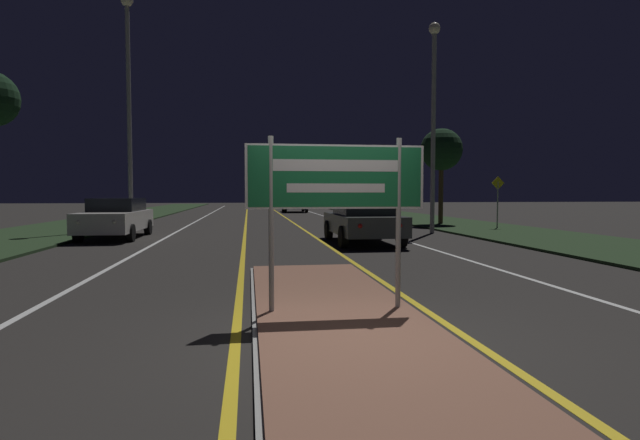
{
  "coord_description": "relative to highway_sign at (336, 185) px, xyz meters",
  "views": [
    {
      "loc": [
        -1.15,
        -5.47,
        1.66
      ],
      "look_at": [
        0.0,
        2.57,
        1.22
      ],
      "focal_mm": 28.0,
      "sensor_mm": 36.0,
      "label": 1
    }
  ],
  "objects": [
    {
      "name": "streetlight_left_near",
      "position": [
        -6.25,
        16.24,
        4.67
      ],
      "size": [
        0.52,
        0.52,
        10.17
      ],
      "color": "#9E9E99",
      "rests_on": "ground_plane"
    },
    {
      "name": "edge_line_white_left",
      "position": [
        -7.2,
        23.93,
        -1.76
      ],
      "size": [
        0.1,
        70.0,
        0.01
      ],
      "color": "silver",
      "rests_on": "ground_plane"
    },
    {
      "name": "car_receding_3",
      "position": [
        6.07,
        47.34,
        -0.98
      ],
      "size": [
        1.87,
        4.63,
        1.48
      ],
      "color": "navy",
      "rests_on": "ground_plane"
    },
    {
      "name": "centre_line_yellow_right",
      "position": [
        1.31,
        23.93,
        -1.76
      ],
      "size": [
        0.12,
        70.0,
        0.01
      ],
      "color": "gold",
      "rests_on": "ground_plane"
    },
    {
      "name": "highway_sign",
      "position": [
        0.0,
        0.0,
        0.0
      ],
      "size": [
        2.4,
        0.07,
        2.3
      ],
      "color": "#9E9E99",
      "rests_on": "median_island"
    },
    {
      "name": "verge_left",
      "position": [
        -9.5,
        18.93,
        -1.72
      ],
      "size": [
        5.0,
        100.0,
        0.08
      ],
      "color": "#23381E",
      "rests_on": "ground_plane"
    },
    {
      "name": "car_receding_2",
      "position": [
        2.79,
        36.48,
        -0.98
      ],
      "size": [
        2.0,
        4.33,
        1.48
      ],
      "color": "navy",
      "rests_on": "ground_plane"
    },
    {
      "name": "centre_line_yellow_left",
      "position": [
        -1.31,
        23.93,
        -1.76
      ],
      "size": [
        0.12,
        70.0,
        0.01
      ],
      "color": "gold",
      "rests_on": "ground_plane"
    },
    {
      "name": "car_approaching_0",
      "position": [
        -5.96,
        12.61,
        -1.0
      ],
      "size": [
        1.9,
        4.84,
        1.47
      ],
      "color": "silver",
      "rests_on": "ground_plane"
    },
    {
      "name": "ground_plane",
      "position": [
        0.0,
        -1.07,
        -1.76
      ],
      "size": [
        160.0,
        160.0,
        0.0
      ],
      "primitive_type": "plane",
      "color": "#282623"
    },
    {
      "name": "lane_line_white_right",
      "position": [
        4.2,
        23.93,
        -1.76
      ],
      "size": [
        0.12,
        70.0,
        0.01
      ],
      "color": "silver",
      "rests_on": "ground_plane"
    },
    {
      "name": "warning_sign",
      "position": [
        10.03,
        14.69,
        -0.28
      ],
      "size": [
        0.6,
        0.06,
        2.33
      ],
      "color": "#9E9E99",
      "rests_on": "verge_right"
    },
    {
      "name": "streetlight_right_near",
      "position": [
        6.32,
        13.05,
        3.48
      ],
      "size": [
        0.47,
        0.47,
        8.51
      ],
      "color": "#9E9E99",
      "rests_on": "ground_plane"
    },
    {
      "name": "edge_line_white_right",
      "position": [
        7.2,
        23.93,
        -1.76
      ],
      "size": [
        0.1,
        70.0,
        0.01
      ],
      "color": "silver",
      "rests_on": "ground_plane"
    },
    {
      "name": "roadside_palm_right",
      "position": [
        8.68,
        18.06,
        2.08
      ],
      "size": [
        2.15,
        2.15,
        4.88
      ],
      "color": "#4C3823",
      "rests_on": "verge_right"
    },
    {
      "name": "median_island",
      "position": [
        0.0,
        0.0,
        -1.72
      ],
      "size": [
        2.24,
        8.33,
        0.1
      ],
      "color": "#999993",
      "rests_on": "ground_plane"
    },
    {
      "name": "car_receding_0",
      "position": [
        2.58,
        9.52,
        -1.02
      ],
      "size": [
        2.04,
        4.59,
        1.36
      ],
      "color": "#4C514C",
      "rests_on": "ground_plane"
    },
    {
      "name": "car_receding_1",
      "position": [
        5.7,
        23.44,
        -0.98
      ],
      "size": [
        2.0,
        4.49,
        1.52
      ],
      "color": "#4C514C",
      "rests_on": "ground_plane"
    },
    {
      "name": "verge_right",
      "position": [
        9.5,
        18.93,
        -1.72
      ],
      "size": [
        5.0,
        100.0,
        0.08
      ],
      "color": "#23381E",
      "rests_on": "ground_plane"
    },
    {
      "name": "lane_line_white_left",
      "position": [
        -4.2,
        23.93,
        -1.76
      ],
      "size": [
        0.12,
        70.0,
        0.01
      ],
      "color": "silver",
      "rests_on": "ground_plane"
    }
  ]
}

